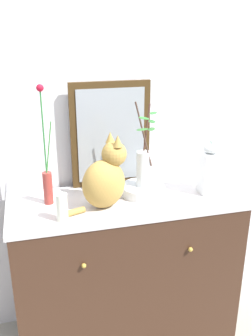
{
  "coord_description": "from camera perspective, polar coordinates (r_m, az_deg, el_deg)",
  "views": [
    {
      "loc": [
        -0.47,
        -1.8,
        1.82
      ],
      "look_at": [
        0.0,
        0.0,
        1.11
      ],
      "focal_mm": 40.72,
      "sensor_mm": 36.0,
      "label": 1
    }
  ],
  "objects": [
    {
      "name": "wall_back",
      "position": [
        2.24,
        -2.12,
        7.41
      ],
      "size": [
        4.4,
        0.08,
        2.6
      ],
      "primitive_type": "cube",
      "color": "silver",
      "rests_on": "ground_plane"
    },
    {
      "name": "jar_lidded_porcelain",
      "position": [
        2.14,
        12.44,
        -0.17
      ],
      "size": [
        0.1,
        0.1,
        0.31
      ],
      "color": "white",
      "rests_on": "sideboard"
    },
    {
      "name": "ground_plane",
      "position": [
        2.61,
        0.0,
        -23.45
      ],
      "size": [
        6.0,
        6.0,
        0.0
      ],
      "primitive_type": "plane",
      "color": "gray"
    },
    {
      "name": "candle_pillar",
      "position": [
        1.85,
        -9.57,
        -5.84
      ],
      "size": [
        0.05,
        0.05,
        0.15
      ],
      "color": "silver",
      "rests_on": "sideboard"
    },
    {
      "name": "vase_glass_clear",
      "position": [
        2.06,
        2.65,
        0.51
      ],
      "size": [
        0.16,
        0.17,
        0.47
      ],
      "color": "silver",
      "rests_on": "bowl_porcelain"
    },
    {
      "name": "vase_slim_green",
      "position": [
        2.0,
        -11.74,
        -1.19
      ],
      "size": [
        0.07,
        0.05,
        0.62
      ],
      "color": "maroon",
      "rests_on": "sideboard"
    },
    {
      "name": "sideboard",
      "position": [
        2.31,
        0.0,
        -15.14
      ],
      "size": [
        1.26,
        0.51,
        0.93
      ],
      "color": "#3A2317",
      "rests_on": "ground_plane"
    },
    {
      "name": "mirror_leaning",
      "position": [
        2.16,
        -2.3,
        4.97
      ],
      "size": [
        0.45,
        0.03,
        0.6
      ],
      "color": "#3C2912",
      "rests_on": "sideboard"
    },
    {
      "name": "bowl_porcelain",
      "position": [
        2.11,
        2.54,
        -3.29
      ],
      "size": [
        0.24,
        0.24,
        0.05
      ],
      "primitive_type": "cylinder",
      "color": "white",
      "rests_on": "sideboard"
    },
    {
      "name": "cat_sitting",
      "position": [
        1.93,
        -3.11,
        -1.57
      ],
      "size": [
        0.39,
        0.24,
        0.38
      ],
      "color": "#AA853E",
      "rests_on": "sideboard"
    }
  ]
}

